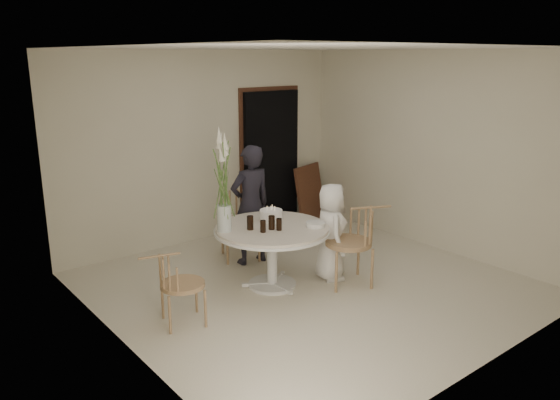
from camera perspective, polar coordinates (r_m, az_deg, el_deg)
ground at (r=6.52m, az=3.01°, el=-8.85°), size 4.50×4.50×0.00m
room_shell at (r=6.06m, az=3.22°, el=5.32°), size 4.50×4.50×4.50m
doorway at (r=8.54m, az=-0.95°, el=4.28°), size 1.00×0.10×2.10m
door_trim at (r=8.56m, az=-1.11°, el=4.71°), size 1.12×0.03×2.22m
table at (r=6.27m, az=-0.83°, el=-3.79°), size 1.33×1.33×0.73m
picture_frame at (r=8.87m, az=3.14°, el=0.72°), size 0.72×0.39×0.91m
chair_far at (r=7.30m, az=-4.39°, el=-1.33°), size 0.64×0.66×0.91m
chair_right at (r=6.44m, az=8.30°, el=-3.51°), size 0.69×0.67×0.94m
chair_left at (r=5.52m, az=-11.28°, el=-8.06°), size 0.53×0.50×0.77m
girl at (r=6.97m, az=-3.10°, el=-0.53°), size 0.59×0.42×1.55m
boy at (r=6.53m, az=5.33°, el=-3.34°), size 0.59×0.68×1.18m
birthday_cake at (r=6.45m, az=-0.94°, el=-1.59°), size 0.27×0.27×0.18m
cola_tumbler_a at (r=6.03m, az=-1.79°, el=-2.76°), size 0.07×0.07×0.13m
cola_tumbler_b at (r=6.09m, az=-0.10°, el=-2.57°), size 0.08×0.08×0.13m
cola_tumbler_c at (r=6.12m, az=-3.14°, el=-2.39°), size 0.08×0.08×0.16m
cola_tumbler_d at (r=6.12m, az=-0.88°, el=-2.37°), size 0.09×0.09×0.16m
plate_stack at (r=6.24m, az=3.74°, el=-2.56°), size 0.27×0.27×0.05m
flower_vase at (r=5.97m, az=-5.96°, el=1.83°), size 0.16×0.16×1.17m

